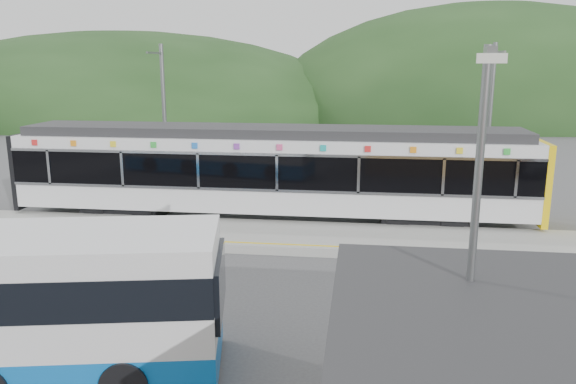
# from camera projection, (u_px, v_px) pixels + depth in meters

# --- Properties ---
(ground) EXTENTS (120.00, 120.00, 0.00)m
(ground) POSITION_uv_depth(u_px,v_px,m) (298.00, 276.00, 16.70)
(ground) COLOR #4C4C4F
(ground) RESTS_ON ground
(hills) EXTENTS (146.00, 149.00, 26.00)m
(hills) POSITION_uv_depth(u_px,v_px,m) (478.00, 232.00, 21.02)
(hills) COLOR #1E3D19
(hills) RESTS_ON ground
(platform) EXTENTS (26.00, 3.20, 0.30)m
(platform) POSITION_uv_depth(u_px,v_px,m) (309.00, 238.00, 19.85)
(platform) COLOR #9E9E99
(platform) RESTS_ON ground
(yellow_line) EXTENTS (26.00, 0.10, 0.01)m
(yellow_line) POSITION_uv_depth(u_px,v_px,m) (305.00, 245.00, 18.56)
(yellow_line) COLOR yellow
(yellow_line) RESTS_ON platform
(train) EXTENTS (20.44, 3.01, 3.74)m
(train) POSITION_uv_depth(u_px,v_px,m) (271.00, 169.00, 22.25)
(train) COLOR black
(train) RESTS_ON ground
(catenary_mast_west) EXTENTS (0.18, 1.80, 7.00)m
(catenary_mast_west) POSITION_uv_depth(u_px,v_px,m) (164.00, 121.00, 25.03)
(catenary_mast_west) COLOR slate
(catenary_mast_west) RESTS_ON ground
(catenary_mast_east) EXTENTS (0.18, 1.80, 7.00)m
(catenary_mast_east) POSITION_uv_depth(u_px,v_px,m) (489.00, 126.00, 23.26)
(catenary_mast_east) COLOR slate
(catenary_mast_east) RESTS_ON ground
(lamp_post) EXTENTS (0.37, 1.14, 6.44)m
(lamp_post) POSITION_uv_depth(u_px,v_px,m) (476.00, 230.00, 8.12)
(lamp_post) COLOR slate
(lamp_post) RESTS_ON ground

